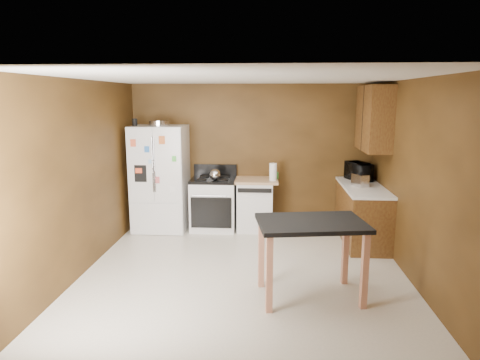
# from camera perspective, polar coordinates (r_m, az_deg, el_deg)

# --- Properties ---
(floor) EXTENTS (4.50, 4.50, 0.00)m
(floor) POSITION_cam_1_polar(r_m,az_deg,el_deg) (5.72, 0.51, -12.43)
(floor) COLOR beige
(floor) RESTS_ON ground
(ceiling) EXTENTS (4.50, 4.50, 0.00)m
(ceiling) POSITION_cam_1_polar(r_m,az_deg,el_deg) (5.25, 0.56, 13.47)
(ceiling) COLOR white
(ceiling) RESTS_ON ground
(wall_back) EXTENTS (4.20, 0.00, 4.20)m
(wall_back) POSITION_cam_1_polar(r_m,az_deg,el_deg) (7.56, 1.54, 3.23)
(wall_back) COLOR #583917
(wall_back) RESTS_ON ground
(wall_front) EXTENTS (4.20, 0.00, 4.20)m
(wall_front) POSITION_cam_1_polar(r_m,az_deg,el_deg) (3.17, -1.88, -7.86)
(wall_front) COLOR #583917
(wall_front) RESTS_ON ground
(wall_left) EXTENTS (0.00, 4.50, 4.50)m
(wall_left) POSITION_cam_1_polar(r_m,az_deg,el_deg) (5.85, -20.45, 0.23)
(wall_left) COLOR #583917
(wall_left) RESTS_ON ground
(wall_right) EXTENTS (0.00, 4.50, 4.50)m
(wall_right) POSITION_cam_1_polar(r_m,az_deg,el_deg) (5.63, 22.39, -0.32)
(wall_right) COLOR #583917
(wall_right) RESTS_ON ground
(roasting_pan) EXTENTS (0.35, 0.35, 0.09)m
(roasting_pan) POSITION_cam_1_polar(r_m,az_deg,el_deg) (7.35, -10.72, 7.47)
(roasting_pan) COLOR silver
(roasting_pan) RESTS_ON refrigerator
(pen_cup) EXTENTS (0.08, 0.08, 0.12)m
(pen_cup) POSITION_cam_1_polar(r_m,az_deg,el_deg) (7.37, -13.85, 7.48)
(pen_cup) COLOR black
(pen_cup) RESTS_ON refrigerator
(kettle) EXTENTS (0.19, 0.19, 0.19)m
(kettle) POSITION_cam_1_polar(r_m,az_deg,el_deg) (7.17, -3.35, 0.71)
(kettle) COLOR silver
(kettle) RESTS_ON gas_range
(paper_towel) EXTENTS (0.16, 0.16, 0.29)m
(paper_towel) POSITION_cam_1_polar(r_m,az_deg,el_deg) (7.21, 4.43, 1.09)
(paper_towel) COLOR white
(paper_towel) RESTS_ON dishwasher
(green_canister) EXTENTS (0.11, 0.11, 0.11)m
(green_canister) POSITION_cam_1_polar(r_m,az_deg,el_deg) (7.39, 4.77, 0.62)
(green_canister) COLOR green
(green_canister) RESTS_ON dishwasher
(toaster) EXTENTS (0.25, 0.30, 0.19)m
(toaster) POSITION_cam_1_polar(r_m,az_deg,el_deg) (6.95, 15.72, -0.02)
(toaster) COLOR silver
(toaster) RESTS_ON right_cabinets
(microwave) EXTENTS (0.49, 0.58, 0.27)m
(microwave) POSITION_cam_1_polar(r_m,az_deg,el_deg) (7.44, 15.55, 1.02)
(microwave) COLOR black
(microwave) RESTS_ON right_cabinets
(refrigerator) EXTENTS (0.90, 0.80, 1.80)m
(refrigerator) POSITION_cam_1_polar(r_m,az_deg,el_deg) (7.47, -10.57, 0.22)
(refrigerator) COLOR white
(refrigerator) RESTS_ON ground
(gas_range) EXTENTS (0.76, 0.68, 1.10)m
(gas_range) POSITION_cam_1_polar(r_m,az_deg,el_deg) (7.45, -3.53, -3.09)
(gas_range) COLOR white
(gas_range) RESTS_ON ground
(dishwasher) EXTENTS (0.78, 0.63, 0.89)m
(dishwasher) POSITION_cam_1_polar(r_m,az_deg,el_deg) (7.42, 2.03, -3.21)
(dishwasher) COLOR white
(dishwasher) RESTS_ON ground
(right_cabinets) EXTENTS (0.63, 1.58, 2.45)m
(right_cabinets) POSITION_cam_1_polar(r_m,az_deg,el_deg) (7.02, 16.41, -0.66)
(right_cabinets) COLOR brown
(right_cabinets) RESTS_ON ground
(island) EXTENTS (1.29, 0.96, 0.91)m
(island) POSITION_cam_1_polar(r_m,az_deg,el_deg) (4.92, 9.45, -7.03)
(island) COLOR black
(island) RESTS_ON ground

